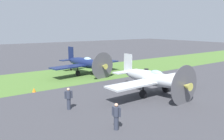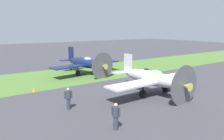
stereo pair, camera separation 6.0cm
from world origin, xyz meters
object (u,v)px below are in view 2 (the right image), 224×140
at_px(airplane_lead, 152,78).
at_px(fuel_drum, 146,72).
at_px(airplane_wingman, 86,63).
at_px(ground_crew_mechanic, 68,98).
at_px(runway_marker_cone, 34,90).
at_px(ground_crew_chief, 116,116).

relative_size(airplane_lead, fuel_drum, 11.60).
distance_m(airplane_wingman, ground_crew_mechanic, 13.75).
xyz_separation_m(ground_crew_mechanic, runway_marker_cone, (0.66, -6.52, -0.69)).
bearing_deg(ground_crew_mechanic, airplane_wingman, -109.31).
bearing_deg(ground_crew_mechanic, airplane_lead, -170.41).
height_order(airplane_lead, ground_crew_chief, airplane_lead).
height_order(airplane_wingman, ground_crew_mechanic, airplane_wingman).
distance_m(fuel_drum, runway_marker_cone, 14.75).
relative_size(ground_crew_mechanic, fuel_drum, 1.92).
distance_m(airplane_wingman, fuel_drum, 8.32).
distance_m(airplane_lead, airplane_wingman, 12.14).
xyz_separation_m(airplane_lead, fuel_drum, (-5.79, -6.66, -1.12)).
bearing_deg(fuel_drum, airplane_wingman, -41.63).
bearing_deg(airplane_lead, runway_marker_cone, -40.92).
bearing_deg(ground_crew_mechanic, runway_marker_cone, -68.37).
distance_m(airplane_wingman, ground_crew_chief, 17.79).
height_order(fuel_drum, runway_marker_cone, fuel_drum).
relative_size(fuel_drum, runway_marker_cone, 2.05).
xyz_separation_m(ground_crew_chief, fuel_drum, (-13.26, -10.82, -0.46)).
xyz_separation_m(airplane_lead, ground_crew_mechanic, (8.28, -0.91, -0.65)).
height_order(ground_crew_chief, fuel_drum, ground_crew_chief).
bearing_deg(runway_marker_cone, airplane_lead, 140.29).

